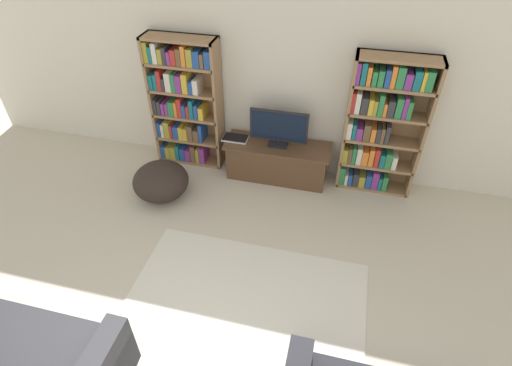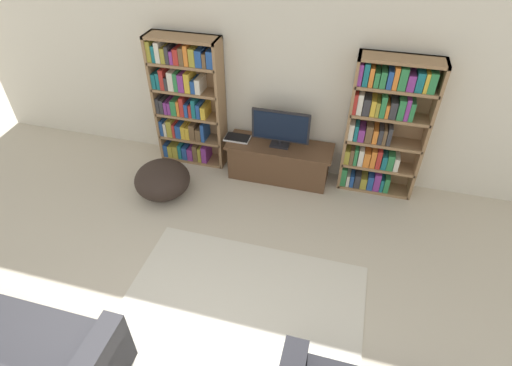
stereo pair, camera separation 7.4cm
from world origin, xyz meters
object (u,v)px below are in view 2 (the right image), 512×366
object	(u,v)px
tv_stand	(279,161)
laptop	(237,138)
beanbag_ottoman	(162,180)
couch_left_sectional	(7,364)
bookshelf_right	(383,128)
bookshelf_left	(187,102)
television	(281,128)

from	to	relation	value
tv_stand	laptop	xyz separation A→B (m)	(-0.57, 0.01, 0.26)
beanbag_ottoman	couch_left_sectional	bearing A→B (deg)	-92.58
couch_left_sectional	bookshelf_right	bearing A→B (deg)	51.68
bookshelf_left	beanbag_ottoman	world-z (taller)	bookshelf_left
television	tv_stand	bearing A→B (deg)	90.00
bookshelf_right	tv_stand	size ratio (longest dim) A/B	1.28
couch_left_sectional	laptop	bearing A→B (deg)	74.86
bookshelf_left	bookshelf_right	bearing A→B (deg)	0.03
laptop	television	bearing A→B (deg)	-1.05
bookshelf_right	beanbag_ottoman	bearing A→B (deg)	-161.51
tv_stand	television	xyz separation A→B (m)	(0.00, -0.00, 0.51)
laptop	bookshelf_left	bearing A→B (deg)	171.41
bookshelf_right	television	distance (m)	1.22
laptop	bookshelf_right	bearing A→B (deg)	3.51
laptop	beanbag_ottoman	size ratio (longest dim) A/B	0.48
tv_stand	beanbag_ottoman	xyz separation A→B (m)	(-1.34, -0.74, -0.03)
bookshelf_left	couch_left_sectional	world-z (taller)	bookshelf_left
television	laptop	size ratio (longest dim) A/B	2.22
laptop	couch_left_sectional	world-z (taller)	couch_left_sectional
laptop	beanbag_ottoman	bearing A→B (deg)	-135.97
bookshelf_left	television	world-z (taller)	bookshelf_left
tv_stand	bookshelf_left	bearing A→B (deg)	174.90
bookshelf_right	tv_stand	xyz separation A→B (m)	(-1.21, -0.12, -0.64)
television	beanbag_ottoman	world-z (taller)	television
tv_stand	television	world-z (taller)	television
bookshelf_right	laptop	bearing A→B (deg)	-176.49
television	beanbag_ottoman	xyz separation A→B (m)	(-1.34, -0.73, -0.54)
bookshelf_right	laptop	world-z (taller)	bookshelf_right
television	beanbag_ottoman	bearing A→B (deg)	-151.37
tv_stand	laptop	distance (m)	0.63
bookshelf_left	television	xyz separation A→B (m)	(1.29, -0.12, -0.12)
laptop	beanbag_ottoman	distance (m)	1.11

